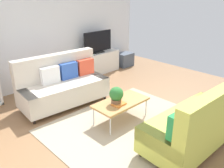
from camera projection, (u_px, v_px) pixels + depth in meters
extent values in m
plane|color=#936B47|center=(122.00, 119.00, 4.72)|extent=(7.68, 7.68, 0.00)
cube|color=silver|center=(44.00, 30.00, 6.04)|extent=(6.40, 0.12, 2.90)
cube|color=tan|center=(126.00, 125.00, 4.51)|extent=(2.90, 2.20, 0.01)
cube|color=beige|center=(64.00, 91.00, 5.20)|extent=(1.96, 0.98, 0.44)
cube|color=beige|center=(56.00, 66.00, 5.23)|extent=(1.91, 0.34, 0.56)
cube|color=beige|center=(95.00, 78.00, 5.66)|extent=(0.26, 0.85, 0.22)
cube|color=beige|center=(26.00, 98.00, 4.65)|extent=(0.26, 0.85, 0.22)
cylinder|color=black|center=(105.00, 97.00, 5.57)|extent=(0.05, 0.05, 0.10)
cylinder|color=black|center=(34.00, 121.00, 4.54)|extent=(0.05, 0.05, 0.10)
cylinder|color=black|center=(89.00, 88.00, 6.05)|extent=(0.05, 0.05, 0.10)
cylinder|color=black|center=(21.00, 109.00, 5.03)|extent=(0.05, 0.05, 0.10)
cube|color=#D84C33|center=(85.00, 67.00, 5.54)|extent=(0.41, 0.17, 0.36)
cube|color=#3359B2|center=(69.00, 71.00, 5.27)|extent=(0.41, 0.17, 0.36)
cube|color=white|center=(50.00, 75.00, 5.01)|extent=(0.41, 0.17, 0.36)
cube|color=#C1CC51|center=(193.00, 128.00, 3.85)|extent=(1.93, 0.92, 0.44)
cube|color=#C1CC51|center=(217.00, 107.00, 3.44)|extent=(1.91, 0.28, 0.56)
cube|color=#C1CC51|center=(161.00, 143.00, 3.28)|extent=(0.24, 0.85, 0.22)
cube|color=#C1CC51|center=(218.00, 106.00, 4.33)|extent=(0.24, 0.85, 0.22)
cylinder|color=black|center=(141.00, 154.00, 3.65)|extent=(0.05, 0.05, 0.10)
cylinder|color=black|center=(199.00, 116.00, 4.72)|extent=(0.05, 0.05, 0.10)
cube|color=#288C4C|center=(179.00, 125.00, 3.19)|extent=(0.41, 0.16, 0.36)
cube|color=#D84C33|center=(197.00, 114.00, 3.46)|extent=(0.41, 0.16, 0.36)
cube|color=#B7844C|center=(121.00, 102.00, 4.52)|extent=(1.10, 0.56, 0.04)
cylinder|color=silver|center=(94.00, 117.00, 4.43)|extent=(0.02, 0.02, 0.38)
cylinder|color=silver|center=(129.00, 100.00, 5.08)|extent=(0.02, 0.02, 0.38)
cylinder|color=silver|center=(110.00, 126.00, 4.13)|extent=(0.02, 0.02, 0.38)
cylinder|color=silver|center=(146.00, 108.00, 4.77)|extent=(0.02, 0.02, 0.38)
cube|color=silver|center=(98.00, 63.00, 7.20)|extent=(1.40, 0.44, 0.64)
cube|color=black|center=(98.00, 52.00, 7.06)|extent=(0.36, 0.20, 0.04)
cube|color=black|center=(98.00, 41.00, 6.94)|extent=(1.00, 0.05, 0.60)
cube|color=#4C5666|center=(125.00, 60.00, 7.88)|extent=(0.52, 0.40, 0.44)
cylinder|color=brown|center=(116.00, 101.00, 4.40)|extent=(0.19, 0.19, 0.10)
sphere|color=#2D7233|center=(116.00, 94.00, 4.34)|extent=(0.26, 0.26, 0.26)
cube|color=orange|center=(119.00, 104.00, 4.38)|extent=(0.25, 0.19, 0.03)
cylinder|color=silver|center=(81.00, 54.00, 6.72)|extent=(0.10, 0.10, 0.13)
cylinder|color=#33B29E|center=(86.00, 52.00, 6.82)|extent=(0.10, 0.10, 0.15)
cylinder|color=silver|center=(92.00, 51.00, 6.86)|extent=(0.06, 0.06, 0.17)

